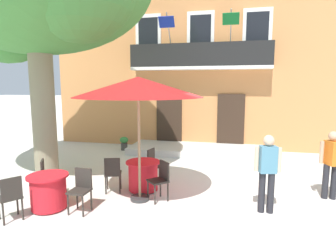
% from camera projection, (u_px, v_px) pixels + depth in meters
% --- Properties ---
extents(ground_plane, '(120.00, 120.00, 0.00)m').
position_uv_depth(ground_plane, '(187.00, 189.00, 7.36)').
color(ground_plane, silver).
extents(building_facade, '(13.00, 5.09, 7.50)m').
position_uv_depth(building_facade, '(205.00, 62.00, 13.63)').
color(building_facade, '#CC844C').
rests_on(building_facade, ground).
extents(entrance_step_platform, '(5.23, 1.96, 0.25)m').
position_uv_depth(entrance_step_platform, '(196.00, 150.00, 11.29)').
color(entrance_step_platform, silver).
rests_on(entrance_step_platform, ground).
extents(cafe_table_near_tree, '(0.86, 0.86, 0.76)m').
position_uv_depth(cafe_table_near_tree, '(143.00, 175.00, 7.23)').
color(cafe_table_near_tree, red).
rests_on(cafe_table_near_tree, ground).
extents(cafe_chair_near_tree_0, '(0.48, 0.48, 0.91)m').
position_uv_depth(cafe_chair_near_tree_0, '(154.00, 163.00, 7.92)').
color(cafe_chair_near_tree_0, '#2D2823').
rests_on(cafe_chair_near_tree_0, ground).
extents(cafe_chair_near_tree_1, '(0.51, 0.51, 0.91)m').
position_uv_depth(cafe_chair_near_tree_1, '(113.00, 172.00, 7.06)').
color(cafe_chair_near_tree_1, '#2D2823').
rests_on(cafe_chair_near_tree_1, ground).
extents(cafe_chair_near_tree_2, '(0.57, 0.57, 0.91)m').
position_uv_depth(cafe_chair_near_tree_2, '(161.00, 178.00, 6.62)').
color(cafe_chair_near_tree_2, '#2D2823').
rests_on(cafe_chair_near_tree_2, ground).
extents(cafe_table_middle, '(0.86, 0.86, 0.76)m').
position_uv_depth(cafe_table_middle, '(49.00, 191.00, 6.15)').
color(cafe_table_middle, red).
rests_on(cafe_table_middle, ground).
extents(cafe_chair_middle_0, '(0.55, 0.55, 0.91)m').
position_uv_depth(cafe_chair_middle_0, '(48.00, 175.00, 6.82)').
color(cafe_chair_middle_0, '#2D2823').
rests_on(cafe_chair_middle_0, ground).
extents(cafe_chair_middle_1, '(0.56, 0.56, 0.91)m').
position_uv_depth(cafe_chair_middle_1, '(11.00, 195.00, 5.57)').
color(cafe_chair_middle_1, '#2D2823').
rests_on(cafe_chair_middle_1, ground).
extents(cafe_chair_middle_2, '(0.41, 0.41, 0.91)m').
position_uv_depth(cafe_chair_middle_2, '(81.00, 187.00, 6.02)').
color(cafe_chair_middle_2, '#2D2823').
rests_on(cafe_chair_middle_2, ground).
extents(cafe_umbrella, '(2.90, 2.90, 2.85)m').
position_uv_depth(cafe_umbrella, '(138.00, 87.00, 6.31)').
color(cafe_umbrella, '#997A56').
rests_on(cafe_umbrella, ground).
extents(ground_planter_left, '(0.35, 0.35, 0.55)m').
position_uv_depth(ground_planter_left, '(124.00, 143.00, 11.78)').
color(ground_planter_left, '#47423D').
rests_on(ground_planter_left, ground).
extents(pedestrian_near_entrance, '(0.53, 0.39, 1.62)m').
position_uv_depth(pedestrian_near_entrance, '(331.00, 161.00, 6.64)').
color(pedestrian_near_entrance, '#232328').
rests_on(pedestrian_near_entrance, ground).
extents(pedestrian_mid_plaza, '(0.53, 0.29, 1.66)m').
position_uv_depth(pedestrian_mid_plaza, '(267.00, 169.00, 5.91)').
color(pedestrian_mid_plaza, '#232328').
rests_on(pedestrian_mid_plaza, ground).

